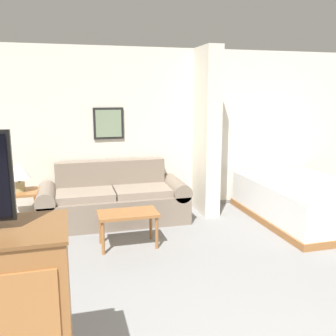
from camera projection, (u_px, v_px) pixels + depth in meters
The scene contains 7 objects.
wall_back at pixel (148, 132), 6.03m from camera, with size 7.73×0.16×2.60m.
wall_partition_pillar at pixel (207, 132), 5.88m from camera, with size 0.24×0.66×2.60m.
couch at pixel (114, 201), 5.61m from camera, with size 2.18×0.84×0.89m.
coffee_table at pixel (128, 217), 4.68m from camera, with size 0.74×0.42×0.45m.
side_table at pixel (21, 197), 5.23m from camera, with size 0.47×0.47×0.56m.
table_lamp at pixel (19, 171), 5.16m from camera, with size 0.32×0.32×0.42m.
bed at pixel (302, 201), 5.69m from camera, with size 1.41×2.11×0.59m.
Camera 1 is at (-1.27, -1.55, 1.92)m, focal length 40.00 mm.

